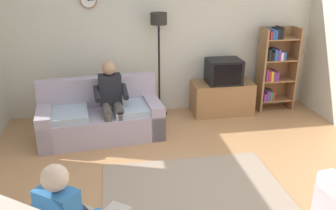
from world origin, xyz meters
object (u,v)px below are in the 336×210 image
(tv, at_px, (224,71))
(floor_lamp, at_px, (159,36))
(bookshelf, at_px, (274,67))
(couch, at_px, (101,118))
(tv_stand, at_px, (222,98))
(person_on_couch, at_px, (111,97))

(tv, relative_size, floor_lamp, 0.32)
(tv, distance_m, floor_lamp, 1.33)
(tv, relative_size, bookshelf, 0.38)
(couch, bearing_deg, tv_stand, 15.58)
(person_on_couch, bearing_deg, floor_lamp, 43.60)
(couch, distance_m, person_on_couch, 0.44)
(floor_lamp, height_order, person_on_couch, floor_lamp)
(floor_lamp, bearing_deg, tv, -6.08)
(tv_stand, xyz_separation_m, tv, (0.00, -0.02, 0.52))
(tv_stand, xyz_separation_m, floor_lamp, (-1.16, 0.10, 1.15))
(floor_lamp, xyz_separation_m, person_on_couch, (-0.87, -0.82, -0.75))
(tv, distance_m, person_on_couch, 2.15)
(tv, relative_size, person_on_couch, 0.48)
(couch, height_order, tv_stand, couch)
(tv_stand, bearing_deg, tv, -90.00)
(couch, xyz_separation_m, floor_lamp, (1.05, 0.72, 1.14))
(couch, relative_size, tv_stand, 1.79)
(person_on_couch, bearing_deg, tv_stand, 19.72)
(tv, bearing_deg, floor_lamp, 173.92)
(bookshelf, height_order, floor_lamp, floor_lamp)
(person_on_couch, bearing_deg, bookshelf, 14.67)
(couch, height_order, floor_lamp, floor_lamp)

